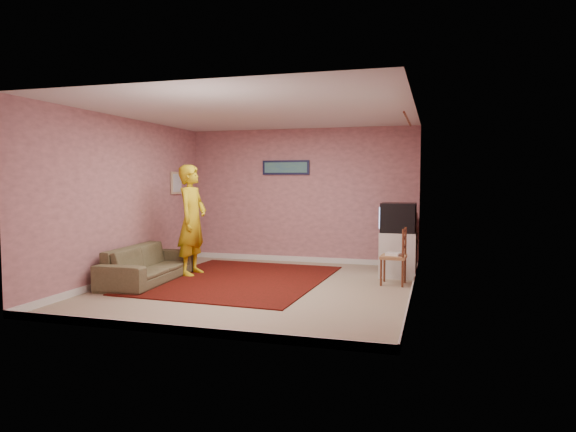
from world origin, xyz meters
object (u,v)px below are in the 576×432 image
(sofa, at_px, (148,264))
(person, at_px, (192,220))
(chair_b, at_px, (393,250))
(tv_cabinet, at_px, (398,254))
(crt_tv, at_px, (398,218))
(chair_a, at_px, (402,235))

(sofa, relative_size, person, 1.04)
(chair_b, relative_size, person, 0.26)
(tv_cabinet, bearing_deg, sofa, -157.68)
(tv_cabinet, distance_m, crt_tv, 0.61)
(crt_tv, bearing_deg, person, -165.63)
(tv_cabinet, xyz_separation_m, chair_b, (-0.02, -0.66, 0.16))
(sofa, height_order, person, person)
(crt_tv, bearing_deg, sofa, -156.71)
(tv_cabinet, bearing_deg, chair_b, -91.92)
(tv_cabinet, height_order, chair_a, chair_a)
(person, bearing_deg, sofa, 151.43)
(sofa, xyz_separation_m, person, (0.40, 0.74, 0.65))
(chair_b, bearing_deg, tv_cabinet, -179.13)
(sofa, bearing_deg, tv_cabinet, -71.13)
(tv_cabinet, height_order, sofa, tv_cabinet)
(tv_cabinet, height_order, chair_b, chair_b)
(chair_a, relative_size, sofa, 0.30)
(tv_cabinet, xyz_separation_m, sofa, (-3.75, -1.54, -0.09))
(crt_tv, bearing_deg, tv_cabinet, 0.00)
(chair_b, bearing_deg, chair_a, -178.44)
(crt_tv, xyz_separation_m, sofa, (-3.74, -1.54, -0.70))
(chair_a, relative_size, person, 0.31)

